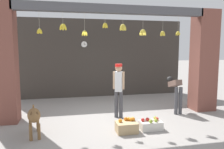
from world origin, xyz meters
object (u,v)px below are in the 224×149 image
Objects in this scene: wall_clock at (84,44)px; water_bottle at (122,122)px; shopkeeper at (119,86)px; worker_stooping at (175,89)px; fruit_crate_oranges at (127,126)px; dog at (34,116)px; fruit_crate_apples at (151,125)px.

water_bottle is at bearing -80.39° from wall_clock.
shopkeeper reaches higher than worker_stooping.
worker_stooping reaches higher than fruit_crate_oranges.
water_bottle is (-2.00, -0.93, -0.64)m from worker_stooping.
water_bottle is 0.86× the size of wall_clock.
fruit_crate_oranges is 0.41m from water_bottle.
fruit_crate_oranges is (2.17, -0.20, -0.34)m from dog.
worker_stooping is (1.92, 0.18, -0.19)m from shopkeeper.
wall_clock is at bearing 136.23° from worker_stooping.
fruit_crate_oranges reaches higher than fruit_crate_apples.
fruit_crate_oranges is at bearing -142.73° from worker_stooping.
fruit_crate_apples reaches higher than water_bottle.
worker_stooping is 2.01× the size of fruit_crate_apples.
shopkeeper reaches higher than fruit_crate_oranges.
dog is at bearing -110.92° from wall_clock.
worker_stooping is 4.17m from wall_clock.
worker_stooping is 4.93× the size of water_bottle.
fruit_crate_oranges is 0.92× the size of fruit_crate_apples.
fruit_crate_oranges is 0.65m from fruit_crate_apples.
dog is 4.01× the size of wall_clock.
worker_stooping is (4.18, 1.14, 0.26)m from dog.
wall_clock is (-2.64, 2.86, 1.49)m from worker_stooping.
fruit_crate_apples is (-1.36, -1.30, -0.62)m from worker_stooping.
worker_stooping is at bearing 24.89° from water_bottle.
fruit_crate_oranges is at bearing -90.11° from water_bottle.
worker_stooping is at bearing -151.02° from shopkeeper.
water_bottle is (-0.64, 0.37, -0.02)m from fruit_crate_apples.
dog reaches higher than fruit_crate_apples.
shopkeeper is at bearing 116.63° from fruit_crate_apples.
dog is 2.21m from fruit_crate_oranges.
shopkeeper reaches higher than dog.
dog is 2.06× the size of fruit_crate_oranges.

